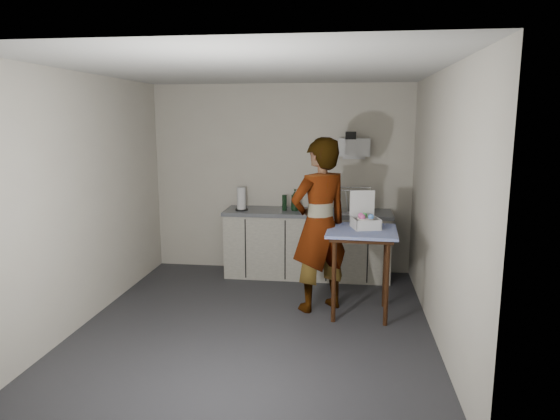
# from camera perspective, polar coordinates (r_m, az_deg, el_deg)

# --- Properties ---
(ground) EXTENTS (4.00, 4.00, 0.00)m
(ground) POSITION_cam_1_polar(r_m,az_deg,el_deg) (5.40, -2.69, -12.84)
(ground) COLOR #2B2A30
(ground) RESTS_ON ground
(wall_back) EXTENTS (3.60, 0.02, 2.60)m
(wall_back) POSITION_cam_1_polar(r_m,az_deg,el_deg) (6.98, 0.12, 3.58)
(wall_back) COLOR beige
(wall_back) RESTS_ON ground
(wall_right) EXTENTS (0.02, 4.00, 2.60)m
(wall_right) POSITION_cam_1_polar(r_m,az_deg,el_deg) (5.03, 17.68, 0.40)
(wall_right) COLOR beige
(wall_right) RESTS_ON ground
(wall_left) EXTENTS (0.02, 4.00, 2.60)m
(wall_left) POSITION_cam_1_polar(r_m,az_deg,el_deg) (5.63, -21.04, 1.22)
(wall_left) COLOR beige
(wall_left) RESTS_ON ground
(ceiling) EXTENTS (3.60, 4.00, 0.01)m
(ceiling) POSITION_cam_1_polar(r_m,az_deg,el_deg) (4.98, -2.95, 15.73)
(ceiling) COLOR silver
(ceiling) RESTS_ON wall_back
(kitchen_counter) EXTENTS (2.24, 0.62, 0.91)m
(kitchen_counter) POSITION_cam_1_polar(r_m,az_deg,el_deg) (6.82, 3.14, -4.07)
(kitchen_counter) COLOR black
(kitchen_counter) RESTS_ON ground
(wall_shelf) EXTENTS (0.42, 0.18, 0.37)m
(wall_shelf) POSITION_cam_1_polar(r_m,az_deg,el_deg) (6.81, 8.47, 7.08)
(wall_shelf) COLOR white
(wall_shelf) RESTS_ON ground
(side_table) EXTENTS (0.77, 0.77, 0.96)m
(side_table) POSITION_cam_1_polar(r_m,az_deg,el_deg) (5.46, 9.30, -3.47)
(side_table) COLOR #331B0B
(side_table) RESTS_ON ground
(standing_man) EXTENTS (0.85, 0.79, 1.94)m
(standing_man) POSITION_cam_1_polar(r_m,az_deg,el_deg) (5.53, 4.53, -1.76)
(standing_man) COLOR #B2A593
(standing_man) RESTS_ON ground
(soap_bottle) EXTENTS (0.16, 0.16, 0.29)m
(soap_bottle) POSITION_cam_1_polar(r_m,az_deg,el_deg) (6.69, 1.72, 1.18)
(soap_bottle) COLOR black
(soap_bottle) RESTS_ON kitchen_counter
(soda_can) EXTENTS (0.07, 0.07, 0.13)m
(soda_can) POSITION_cam_1_polar(r_m,az_deg,el_deg) (6.73, 3.66, 0.51)
(soda_can) COLOR red
(soda_can) RESTS_ON kitchen_counter
(dark_bottle) EXTENTS (0.06, 0.06, 0.21)m
(dark_bottle) POSITION_cam_1_polar(r_m,az_deg,el_deg) (6.71, 0.51, 0.85)
(dark_bottle) COLOR black
(dark_bottle) RESTS_ON kitchen_counter
(paper_towel) EXTENTS (0.18, 0.18, 0.31)m
(paper_towel) POSITION_cam_1_polar(r_m,az_deg,el_deg) (6.74, -4.43, 1.23)
(paper_towel) COLOR black
(paper_towel) RESTS_ON kitchen_counter
(dish_rack) EXTENTS (0.45, 0.34, 0.32)m
(dish_rack) POSITION_cam_1_polar(r_m,az_deg,el_deg) (6.70, 8.52, 0.43)
(dish_rack) COLOR silver
(dish_rack) RESTS_ON kitchen_counter
(bakery_box) EXTENTS (0.34, 0.35, 0.39)m
(bakery_box) POSITION_cam_1_polar(r_m,az_deg,el_deg) (5.50, 9.69, -1.13)
(bakery_box) COLOR white
(bakery_box) RESTS_ON side_table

